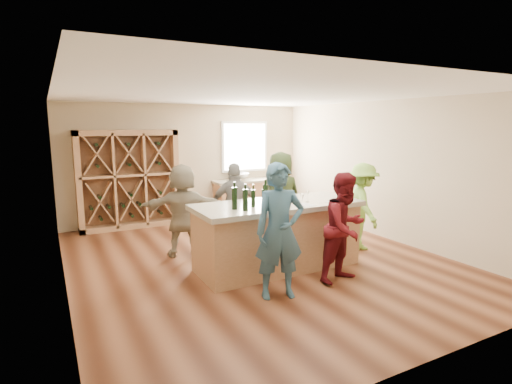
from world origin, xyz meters
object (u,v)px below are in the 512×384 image
wine_bottle_b (245,200)px  wine_bottle_d (264,198)px  wine_rack (129,180)px  person_far_right (280,197)px  person_near_right (345,228)px  person_far_left (183,210)px  person_far_mid (235,207)px  wine_bottle_e (265,195)px  tasting_counter_base (277,238)px  wine_bottle_c (253,198)px  wine_bottle_a (235,198)px  sink (239,177)px  person_server (362,206)px  person_near_left (279,231)px

wine_bottle_b → wine_bottle_d: 0.38m
wine_bottle_d → wine_rack: bearing=107.6°
wine_bottle_d → person_far_right: (1.19, 1.46, -0.32)m
wine_bottle_b → person_near_right: 1.53m
person_far_left → wine_bottle_d: bearing=139.9°
wine_rack → person_far_mid: 2.96m
wine_bottle_e → wine_bottle_d: bearing=-133.5°
wine_rack → person_far_mid: bearing=-60.9°
wine_bottle_b → person_near_right: (1.31, -0.66, -0.42)m
tasting_counter_base → wine_bottle_d: size_ratio=9.53×
wine_bottle_b → wine_bottle_e: bearing=22.4°
person_far_right → wine_bottle_c: bearing=53.0°
wine_bottle_a → person_near_right: size_ratio=0.20×
sink → person_far_mid: bearing=-116.9°
person_server → wine_bottle_b: bearing=119.2°
wine_bottle_d → person_near_left: person_near_left is taller
person_far_mid → person_far_right: 1.02m
wine_bottle_e → person_far_mid: bearing=85.6°
wine_bottle_a → person_near_left: person_near_left is taller
wine_bottle_c → person_server: size_ratio=0.17×
wine_bottle_b → person_far_right: bearing=45.2°
person_server → person_far_mid: person_far_mid is taller
wine_bottle_d → wine_bottle_c: bearing=156.2°
wine_rack → wine_bottle_a: wine_rack is taller
person_far_left → person_near_right: bearing=149.4°
wine_bottle_d → person_server: person_server is taller
sink → person_far_left: 3.28m
wine_bottle_e → person_far_mid: person_far_mid is taller
wine_bottle_b → person_server: size_ratio=0.19×
tasting_counter_base → person_near_left: person_near_left is taller
wine_bottle_a → wine_bottle_d: bearing=-6.3°
person_far_mid → person_far_right: person_far_right is taller
sink → tasting_counter_base: (-1.08, -3.71, -0.51)m
wine_bottle_c → wine_bottle_e: size_ratio=0.82×
wine_bottle_a → person_far_left: bearing=103.0°
tasting_counter_base → wine_bottle_d: bearing=-152.6°
person_near_left → person_far_left: bearing=119.4°
sink → person_far_mid: person_far_mid is taller
person_far_left → tasting_counter_base: bearing=153.3°
person_far_left → wine_bottle_c: bearing=136.3°
wine_bottle_e → person_far_left: (-0.87, 1.42, -0.42)m
sink → person_near_right: size_ratio=0.33×
sink → person_server: person_server is taller
wine_rack → person_far_right: 3.51m
wine_rack → sink: 2.70m
person_near_right → person_far_mid: bearing=97.6°
person_near_left → wine_bottle_b: bearing=118.1°
wine_bottle_e → person_far_right: (1.12, 1.38, -0.35)m
wine_rack → person_near_right: wine_rack is taller
wine_bottle_a → person_server: size_ratio=0.20×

